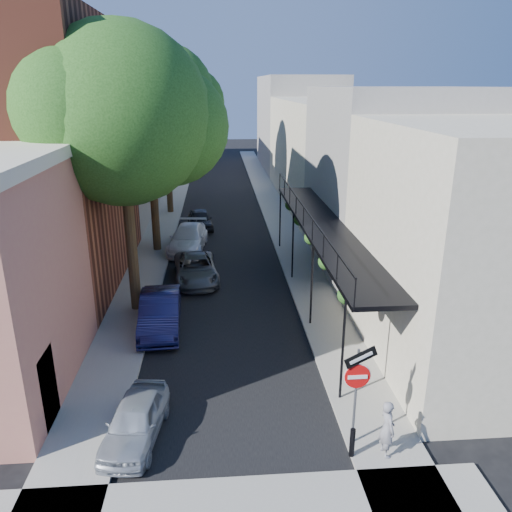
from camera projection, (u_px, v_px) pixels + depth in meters
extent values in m
plane|color=black|center=(235.00, 481.00, 12.10)|extent=(160.00, 160.00, 0.00)
cube|color=black|center=(221.00, 203.00, 40.38)|extent=(6.00, 64.00, 0.01)
cube|color=gray|center=(171.00, 203.00, 40.07)|extent=(2.00, 64.00, 0.12)
cube|color=gray|center=(270.00, 202.00, 40.65)|extent=(2.00, 64.00, 0.12)
cube|color=gray|center=(236.00, 512.00, 11.14)|extent=(12.00, 2.00, 0.12)
cube|color=beige|center=(47.00, 388.00, 13.70)|extent=(0.10, 1.20, 2.20)
cube|color=brown|center=(1.00, 157.00, 22.61)|extent=(10.00, 12.00, 12.00)
cube|color=gray|center=(109.00, 110.00, 22.32)|extent=(0.06, 7.00, 4.00)
cube|color=gray|center=(90.00, 155.00, 34.49)|extent=(8.00, 12.00, 9.00)
cube|color=beige|center=(124.00, 130.00, 47.52)|extent=(8.00, 16.00, 10.00)
cube|color=tan|center=(145.00, 129.00, 61.04)|extent=(8.00, 12.00, 8.00)
cube|color=beige|center=(496.00, 246.00, 16.64)|extent=(8.00, 9.00, 8.00)
cube|color=gray|center=(399.00, 180.00, 25.43)|extent=(8.00, 10.00, 9.00)
cube|color=beige|center=(333.00, 152.00, 39.73)|extent=(8.00, 20.00, 8.00)
cube|color=gray|center=(298.00, 123.00, 56.37)|extent=(8.00, 16.00, 10.00)
cube|color=black|center=(326.00, 227.00, 20.69)|extent=(2.00, 16.00, 0.15)
cube|color=black|center=(304.00, 207.00, 20.34)|extent=(0.05, 16.00, 0.05)
cylinder|color=black|center=(343.00, 348.00, 14.58)|extent=(0.08, 0.08, 3.40)
cylinder|color=black|center=(280.00, 218.00, 28.72)|extent=(0.08, 0.08, 3.40)
sphere|color=#1B4112|center=(347.00, 295.00, 15.14)|extent=(0.60, 0.60, 0.60)
sphere|color=#1B4112|center=(311.00, 238.00, 20.79)|extent=(0.60, 0.60, 0.60)
sphere|color=#1B4112|center=(291.00, 205.00, 26.45)|extent=(0.60, 0.60, 0.60)
cylinder|color=#595B60|center=(355.00, 399.00, 12.80)|extent=(0.07, 0.07, 2.90)
cylinder|color=red|center=(357.00, 376.00, 12.53)|extent=(0.66, 0.04, 0.66)
cube|color=white|center=(358.00, 377.00, 12.50)|extent=(0.50, 0.02, 0.10)
cylinder|color=white|center=(357.00, 376.00, 12.55)|extent=(0.70, 0.02, 0.70)
cube|color=black|center=(361.00, 357.00, 12.35)|extent=(0.89, 0.15, 0.58)
cube|color=white|center=(361.00, 358.00, 12.32)|extent=(0.60, 0.10, 0.31)
cylinder|color=black|center=(352.00, 443.00, 12.62)|extent=(0.14, 0.14, 0.80)
cylinder|color=#382816|center=(130.00, 231.00, 20.11)|extent=(0.44, 0.44, 7.00)
sphere|color=#1B4112|center=(120.00, 115.00, 18.64)|extent=(6.80, 6.80, 6.80)
sphere|color=#1B4112|center=(169.00, 126.00, 19.88)|extent=(4.76, 4.76, 4.76)
cylinder|color=#382816|center=(154.00, 197.00, 27.76)|extent=(0.44, 0.44, 6.30)
sphere|color=#1B4112|center=(149.00, 122.00, 26.44)|extent=(6.00, 6.00, 6.00)
sphere|color=#1B4112|center=(179.00, 130.00, 27.56)|extent=(4.20, 4.20, 4.20)
cylinder|color=#382816|center=(168.00, 164.00, 36.08)|extent=(0.44, 0.44, 7.35)
sphere|color=#1B4112|center=(164.00, 95.00, 34.54)|extent=(7.00, 7.00, 7.00)
sphere|color=#1B4112|center=(190.00, 102.00, 35.82)|extent=(4.90, 4.90, 4.90)
imported|color=#959CA5|center=(135.00, 420.00, 13.38)|extent=(1.77, 3.46, 1.13)
imported|color=#13143D|center=(160.00, 312.00, 19.41)|extent=(1.71, 4.35, 1.41)
imported|color=#515458|center=(196.00, 269.00, 24.27)|extent=(2.45, 4.55, 1.21)
imported|color=white|center=(188.00, 238.00, 28.79)|extent=(2.39, 4.94, 1.38)
imported|color=black|center=(200.00, 219.00, 33.10)|extent=(1.94, 3.80, 1.24)
imported|color=gray|center=(387.00, 428.00, 12.56)|extent=(0.44, 0.61, 1.56)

